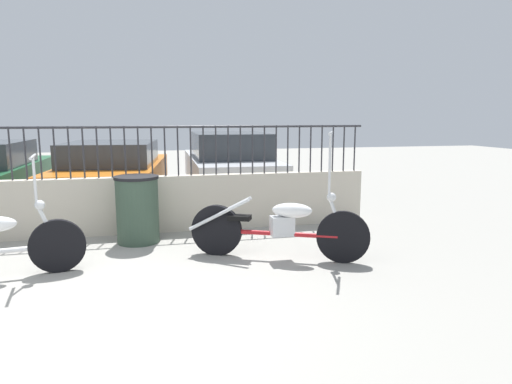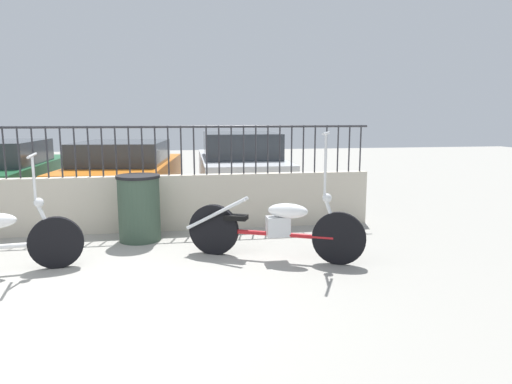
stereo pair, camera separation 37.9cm
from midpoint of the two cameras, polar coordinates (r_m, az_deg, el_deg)
ground_plane at (r=4.68m, az=-22.84°, el=-13.23°), size 40.00×40.00×0.00m
low_wall at (r=7.17m, az=-19.55°, el=-1.70°), size 8.08×0.18×0.86m
fence_railing at (r=7.06m, az=-19.96°, el=5.77°), size 8.08×0.04×0.75m
motorcycle_red at (r=5.62m, az=-0.04°, el=-4.21°), size 2.07×1.07×1.57m
trash_bin at (r=6.59m, az=-16.20°, el=-2.10°), size 0.61×0.61×0.94m
car_orange at (r=9.91m, az=-18.44°, el=2.52°), size 2.34×4.59×1.24m
car_silver at (r=10.28m, az=-4.46°, el=3.54°), size 1.82×4.54×1.40m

